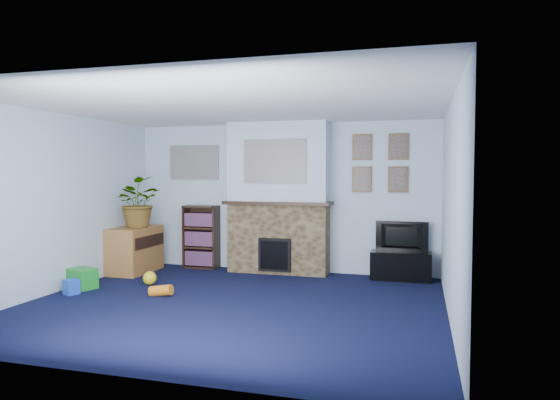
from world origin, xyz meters
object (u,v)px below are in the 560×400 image
(tv_stand, at_px, (401,265))
(television, at_px, (401,237))
(sideboard, at_px, (135,251))
(bookshelf, at_px, (201,238))

(tv_stand, bearing_deg, television, 90.00)
(sideboard, bearing_deg, tv_stand, 7.89)
(tv_stand, distance_m, bookshelf, 3.30)
(television, height_order, sideboard, television)
(television, relative_size, bookshelf, 0.74)
(tv_stand, xyz_separation_m, bookshelf, (-3.28, 0.08, 0.28))
(tv_stand, distance_m, sideboard, 4.20)
(sideboard, bearing_deg, bookshelf, 36.85)
(tv_stand, height_order, bookshelf, bookshelf)
(tv_stand, relative_size, bookshelf, 0.84)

